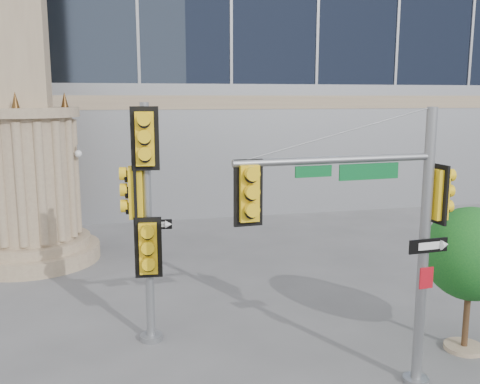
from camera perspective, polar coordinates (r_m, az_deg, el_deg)
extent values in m
plane|color=#545456|center=(11.42, 5.12, -18.32)|extent=(120.00, 120.00, 0.00)
cylinder|color=gray|center=(19.39, -21.23, -6.10)|extent=(4.40, 4.40, 0.50)
cylinder|color=gray|center=(19.29, -21.31, -4.96)|extent=(3.80, 3.80, 0.30)
cylinder|color=gray|center=(18.87, -21.72, 1.37)|extent=(3.00, 3.00, 4.00)
cylinder|color=gray|center=(18.70, -22.16, 7.89)|extent=(3.50, 3.50, 0.30)
cone|color=#472D14|center=(18.55, -18.22, 9.35)|extent=(0.24, 0.24, 0.50)
cylinder|color=slate|center=(11.44, 18.23, -18.47)|extent=(0.49, 0.49, 0.11)
cylinder|color=slate|center=(10.48, 19.01, -5.96)|extent=(0.19, 0.19, 5.26)
cylinder|color=slate|center=(9.17, 10.30, 3.39)|extent=(3.68, 0.36, 0.12)
cube|color=#0B642B|center=(9.48, 13.60, 2.15)|extent=(1.14, 0.11, 0.28)
cube|color=yellow|center=(8.63, 0.87, -0.10)|extent=(0.50, 0.28, 1.10)
cube|color=yellow|center=(10.40, 20.43, -0.22)|extent=(0.28, 0.50, 1.10)
cube|color=black|center=(10.35, 19.45, -5.43)|extent=(0.81, 0.08, 0.26)
cube|color=red|center=(10.53, 19.25, -8.65)|extent=(0.28, 0.04, 0.40)
cylinder|color=slate|center=(12.70, -9.43, -15.03)|extent=(0.51, 0.51, 0.13)
cylinder|color=slate|center=(11.84, -9.79, -3.57)|extent=(0.19, 0.19, 5.32)
cube|color=yellow|center=(11.31, -10.11, 5.62)|extent=(0.61, 0.35, 1.33)
cube|color=yellow|center=(11.70, -11.05, -0.04)|extent=(0.35, 0.61, 1.33)
cube|color=yellow|center=(11.72, -9.76, -5.86)|extent=(0.61, 0.35, 1.33)
cube|color=black|center=(11.70, -8.88, -3.44)|extent=(0.66, 0.09, 0.21)
cylinder|color=gray|center=(13.08, 22.77, -15.03)|extent=(0.85, 0.85, 0.09)
cylinder|color=#382314|center=(12.77, 23.02, -11.75)|extent=(0.13, 0.13, 1.70)
sphere|color=#124E1B|center=(12.36, 23.44, -6.04)|extent=(1.98, 1.98, 1.98)
sphere|color=#124E1B|center=(12.87, 24.25, -6.79)|extent=(1.23, 1.23, 1.23)
sphere|color=#124E1B|center=(12.05, 22.77, -7.56)|extent=(1.04, 1.04, 1.04)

